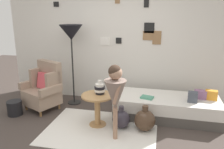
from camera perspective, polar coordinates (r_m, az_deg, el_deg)
name	(u,v)px	position (r m, az deg, el deg)	size (l,w,h in m)	color
ground_plane	(89,145)	(3.63, -5.78, -17.03)	(12.00, 12.00, 0.00)	#423833
gallery_wall	(115,42)	(4.98, 0.80, 8.19)	(4.80, 0.12, 2.60)	silver
rug	(101,129)	(4.00, -2.75, -13.47)	(1.86, 1.38, 0.01)	silver
armchair	(44,88)	(4.83, -16.51, -3.26)	(0.89, 0.81, 0.97)	olive
daybed	(166,107)	(4.47, 13.36, -7.88)	(1.91, 0.83, 0.40)	#4C4742
pillow_head	(211,95)	(4.50, 23.45, -4.69)	(0.21, 0.12, 0.17)	orange
pillow_mid	(200,94)	(4.48, 21.12, -4.65)	(0.21, 0.12, 0.16)	gray
pillow_back	(193,97)	(4.26, 19.42, -5.29)	(0.16, 0.12, 0.19)	#474C56
side_table	(97,104)	(3.98, -3.67, -7.30)	(0.54, 0.54, 0.57)	tan
vase_striped	(100,88)	(3.93, -3.08, -3.49)	(0.18, 0.18, 0.24)	black
floor_lamp	(71,35)	(4.75, -10.13, 9.70)	(0.47, 0.47, 1.68)	black
person_child	(115,92)	(3.46, 0.82, -4.39)	(0.34, 0.34, 1.19)	#A37A60
book_on_daybed	(147,97)	(4.27, 8.70, -5.64)	(0.22, 0.16, 0.03)	#4B9377
demijohn_near	(121,119)	(4.00, 2.29, -11.00)	(0.31, 0.31, 0.39)	#332D38
demijohn_far	(145,120)	(3.95, 8.15, -11.17)	(0.36, 0.36, 0.44)	#473323
magazine_basket	(15,108)	(4.83, -23.03, -7.67)	(0.28, 0.28, 0.28)	black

